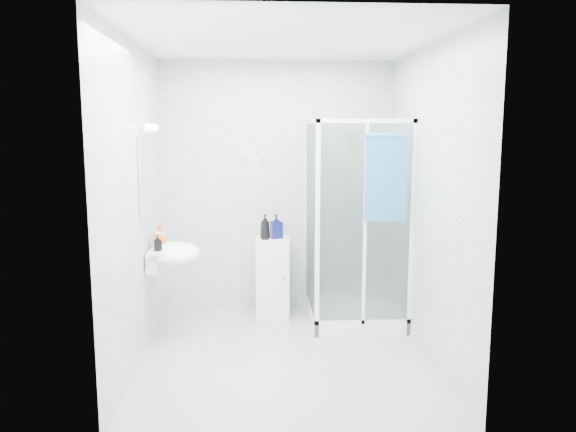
{
  "coord_description": "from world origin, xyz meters",
  "views": [
    {
      "loc": [
        -0.26,
        -4.53,
        1.9
      ],
      "look_at": [
        0.05,
        0.35,
        1.15
      ],
      "focal_mm": 35.0,
      "sensor_mm": 36.0,
      "label": 1
    }
  ],
  "objects": [
    {
      "name": "wall_hooks",
      "position": [
        -0.25,
        1.26,
        1.62
      ],
      "size": [
        0.23,
        0.06,
        0.03
      ],
      "color": "silver",
      "rests_on": "room"
    },
    {
      "name": "mirror",
      "position": [
        -1.19,
        0.45,
        1.5
      ],
      "size": [
        0.02,
        0.6,
        0.7
      ],
      "primitive_type": "cube",
      "color": "white",
      "rests_on": "room"
    },
    {
      "name": "hand_towel",
      "position": [
        0.92,
        0.36,
        1.5
      ],
      "size": [
        0.36,
        0.05,
        0.78
      ],
      "color": "teal",
      "rests_on": "shower_enclosure"
    },
    {
      "name": "soap_dispenser_black",
      "position": [
        -1.09,
        0.3,
        0.93
      ],
      "size": [
        0.08,
        0.08,
        0.14
      ],
      "primitive_type": "imported",
      "rotation": [
        0.0,
        0.0,
        0.27
      ],
      "color": "black",
      "rests_on": "wall_basin"
    },
    {
      "name": "storage_cabinet",
      "position": [
        -0.06,
        1.04,
        0.41
      ],
      "size": [
        0.35,
        0.37,
        0.81
      ],
      "rotation": [
        0.0,
        0.0,
        -0.06
      ],
      "color": "white",
      "rests_on": "ground"
    },
    {
      "name": "shampoo_bottle_b",
      "position": [
        -0.02,
        1.07,
        0.94
      ],
      "size": [
        0.13,
        0.14,
        0.25
      ],
      "primitive_type": "imported",
      "rotation": [
        0.0,
        0.0,
        0.23
      ],
      "color": "#0A1040",
      "rests_on": "storage_cabinet"
    },
    {
      "name": "wall_basin",
      "position": [
        -0.99,
        0.45,
        0.8
      ],
      "size": [
        0.46,
        0.56,
        0.35
      ],
      "color": "white",
      "rests_on": "ground"
    },
    {
      "name": "vanity_lights",
      "position": [
        -1.14,
        0.45,
        1.92
      ],
      "size": [
        0.1,
        0.4,
        0.08
      ],
      "color": "silver",
      "rests_on": "room"
    },
    {
      "name": "shower_enclosure",
      "position": [
        0.67,
        0.77,
        0.45
      ],
      "size": [
        0.9,
        0.95,
        2.0
      ],
      "color": "white",
      "rests_on": "ground"
    },
    {
      "name": "shampoo_bottle_a",
      "position": [
        -0.14,
        1.01,
        0.94
      ],
      "size": [
        0.12,
        0.12,
        0.25
      ],
      "primitive_type": "imported",
      "rotation": [
        0.0,
        0.0,
        0.32
      ],
      "color": "black",
      "rests_on": "storage_cabinet"
    },
    {
      "name": "room",
      "position": [
        0.0,
        0.0,
        1.3
      ],
      "size": [
        2.4,
        2.6,
        2.6
      ],
      "color": "silver",
      "rests_on": "ground"
    },
    {
      "name": "soap_dispenser_orange",
      "position": [
        -1.11,
        0.56,
        0.95
      ],
      "size": [
        0.18,
        0.18,
        0.18
      ],
      "primitive_type": "imported",
      "rotation": [
        0.0,
        0.0,
        -0.26
      ],
      "color": "#D25918",
      "rests_on": "wall_basin"
    }
  ]
}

